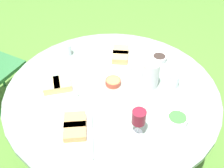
% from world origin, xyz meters
% --- Properties ---
extents(ground_plane, '(40.00, 40.00, 0.00)m').
position_xyz_m(ground_plane, '(0.00, 0.00, 0.00)').
color(ground_plane, '#4C7A2D').
extents(dining_table, '(1.47, 1.47, 0.72)m').
position_xyz_m(dining_table, '(0.00, 0.00, 0.64)').
color(dining_table, '#4C4C51').
rests_on(dining_table, ground_plane).
extents(water_pitcher, '(0.12, 0.11, 0.20)m').
position_xyz_m(water_pitcher, '(-0.24, -0.11, 0.82)').
color(water_pitcher, silver).
rests_on(water_pitcher, dining_table).
extents(wine_glass, '(0.08, 0.08, 0.18)m').
position_xyz_m(wine_glass, '(-0.23, 0.32, 0.86)').
color(wine_glass, silver).
rests_on(wine_glass, dining_table).
extents(platter_bread_main, '(0.24, 0.37, 0.07)m').
position_xyz_m(platter_bread_main, '(0.03, -0.38, 0.75)').
color(platter_bread_main, white).
rests_on(platter_bread_main, dining_table).
extents(platter_charcuterie, '(0.39, 0.33, 0.07)m').
position_xyz_m(platter_charcuterie, '(0.38, 0.09, 0.75)').
color(platter_charcuterie, white).
rests_on(platter_charcuterie, dining_table).
extents(platter_sandwich_side, '(0.30, 0.39, 0.06)m').
position_xyz_m(platter_sandwich_side, '(0.12, 0.41, 0.75)').
color(platter_sandwich_side, white).
rests_on(platter_sandwich_side, dining_table).
extents(bowl_fries, '(0.11, 0.11, 0.04)m').
position_xyz_m(bowl_fries, '(0.01, -0.07, 0.75)').
color(bowl_fries, '#B74733').
rests_on(bowl_fries, dining_table).
extents(bowl_salad, '(0.13, 0.13, 0.04)m').
position_xyz_m(bowl_salad, '(-0.45, 0.18, 0.75)').
color(bowl_salad, white).
rests_on(bowl_salad, dining_table).
extents(bowl_olives, '(0.11, 0.11, 0.04)m').
position_xyz_m(bowl_olives, '(-0.27, -0.42, 0.75)').
color(bowl_olives, silver).
rests_on(bowl_olives, dining_table).
extents(cup_water_near, '(0.06, 0.06, 0.09)m').
position_xyz_m(cup_water_near, '(-0.41, -0.14, 0.77)').
color(cup_water_near, silver).
rests_on(cup_water_near, dining_table).
extents(cup_water_far, '(0.07, 0.07, 0.09)m').
position_xyz_m(cup_water_far, '(0.45, -0.32, 0.77)').
color(cup_water_far, silver).
rests_on(cup_water_far, dining_table).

